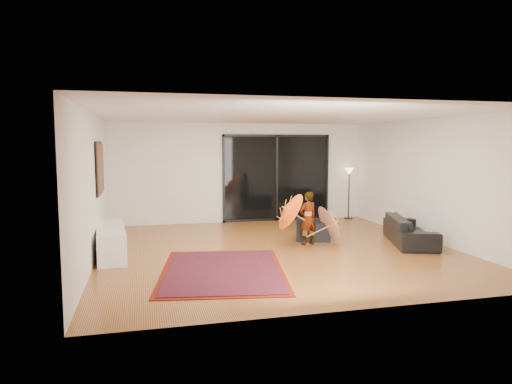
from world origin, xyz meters
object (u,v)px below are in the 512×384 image
object	(u,v)px
ottoman	(313,230)
child	(308,218)
media_console	(111,241)
sofa	(410,230)

from	to	relation	value
ottoman	child	size ratio (longest dim) A/B	0.66
media_console	sofa	size ratio (longest dim) A/B	1.01
media_console	ottoman	xyz separation A→B (m)	(4.33, 0.48, -0.07)
media_console	child	world-z (taller)	child
media_console	sofa	world-z (taller)	sofa
sofa	child	world-z (taller)	child
sofa	child	bearing A→B (deg)	98.30
sofa	ottoman	world-z (taller)	sofa
media_console	child	distance (m)	4.02
sofa	ottoman	size ratio (longest dim) A/B	2.66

